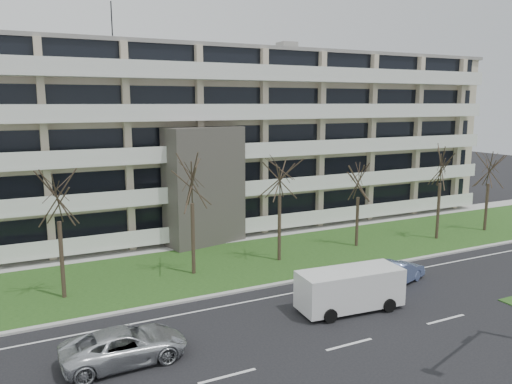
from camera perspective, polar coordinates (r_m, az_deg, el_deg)
ground at (r=24.00m, az=10.60°, el=-16.76°), size 160.00×160.00×0.00m
grass_verge at (r=34.43m, az=-2.57°, el=-8.06°), size 90.00×10.00×0.06m
curb at (r=30.17m, az=1.32°, el=-10.68°), size 90.00×0.35×0.12m
sidewalk at (r=39.31m, az=-5.82°, el=-5.76°), size 90.00×2.00×0.08m
lane_edge_line at (r=28.96m, az=2.73°, el=-11.72°), size 90.00×0.12×0.01m
apartment_building at (r=44.37m, az=-9.12°, el=5.94°), size 60.50×15.10×18.75m
silver_pickup at (r=22.64m, az=-14.75°, el=-16.62°), size 5.30×2.57×1.46m
blue_sedan at (r=31.69m, az=15.85°, el=-8.81°), size 4.51×2.76×1.40m
white_van at (r=27.16m, az=10.82°, el=-10.49°), size 5.76×2.67×2.17m
tree_2 at (r=28.94m, az=-21.81°, el=0.15°), size 3.94×3.94×7.88m
tree_3 at (r=31.00m, az=-7.37°, el=1.96°), size 4.12×4.12×8.25m
tree_4 at (r=33.50m, az=2.75°, el=2.65°), size 4.12×4.12×8.25m
tree_5 at (r=37.88m, az=11.66°, el=1.61°), size 3.41×3.41×6.81m
tree_6 at (r=41.63m, az=20.43°, el=3.32°), size 4.04×4.04×8.08m
tree_7 at (r=46.05m, az=25.16°, el=2.80°), size 3.64×3.64×7.27m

